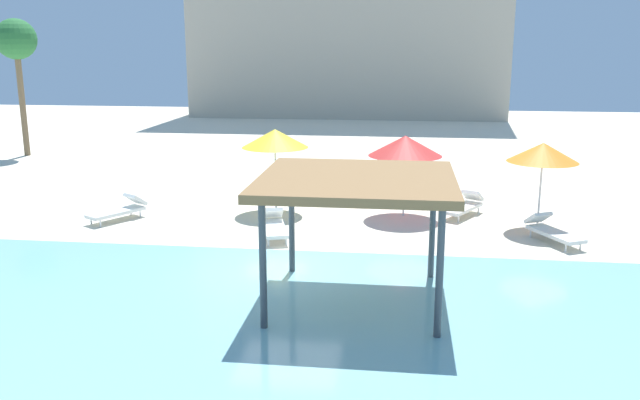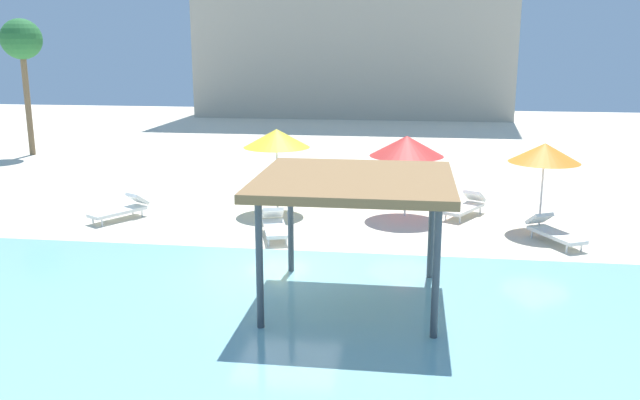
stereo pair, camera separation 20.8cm
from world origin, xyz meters
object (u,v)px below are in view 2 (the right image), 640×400
Objects in this scene: lounge_chair_3 at (466,206)px; palm_tree_0 at (22,43)px; beach_umbrella_red_0 at (407,146)px; beach_umbrella_yellow_1 at (277,138)px; lounge_chair_2 at (122,209)px; beach_umbrella_orange_4 at (545,153)px; lounge_chair_1 at (275,225)px; shade_pavilion at (355,185)px; lounge_chair_4 at (552,231)px.

palm_tree_0 reaches higher than lounge_chair_3.
beach_umbrella_red_0 is 0.40× the size of palm_tree_0.
beach_umbrella_yellow_1 reaches higher than lounge_chair_2.
beach_umbrella_orange_4 is 0.40× the size of palm_tree_0.
lounge_chair_1 is at bearing -31.07° from lounge_chair_3.
lounge_chair_2 is at bearing -169.91° from beach_umbrella_red_0.
beach_umbrella_orange_4 is 3.10m from lounge_chair_3.
shade_pavilion is at bearing -97.69° from beach_umbrella_red_0.
lounge_chair_1 is at bearing -80.22° from beach_umbrella_yellow_1.
lounge_chair_3 is at bearing 130.94° from lounge_chair_2.
lounge_chair_4 is at bearing -85.06° from beach_umbrella_orange_4.
beach_umbrella_yellow_1 is 1.05× the size of beach_umbrella_orange_4.
beach_umbrella_red_0 reaches higher than lounge_chair_3.
lounge_chair_1 is at bearing 107.75° from lounge_chair_2.
lounge_chair_1 and lounge_chair_4 have the same top height.
beach_umbrella_orange_4 is at bearing 86.53° from lounge_chair_1.
beach_umbrella_yellow_1 is at bearing 178.48° from beach_umbrella_red_0.
lounge_chair_2 is 10.77m from lounge_chair_3.
beach_umbrella_yellow_1 is 0.42× the size of palm_tree_0.
lounge_chair_4 is (0.11, -1.30, -1.95)m from beach_umbrella_orange_4.
beach_umbrella_yellow_1 is 1.38× the size of lounge_chair_3.
shade_pavilion reaches higher than lounge_chair_1.
beach_umbrella_yellow_1 is at bearing 172.00° from beach_umbrella_orange_4.
lounge_chair_2 is (-5.07, 1.20, 0.00)m from lounge_chair_1.
lounge_chair_1 and lounge_chair_3 have the same top height.
lounge_chair_2 is at bearing -160.11° from beach_umbrella_yellow_1.
beach_umbrella_orange_4 is at bearing 157.21° from lounge_chair_4.
shade_pavilion is 2.03× the size of lounge_chair_4.
beach_umbrella_orange_4 is at bearing 51.99° from shade_pavilion.
lounge_chair_2 is (-8.70, -1.55, -1.91)m from beach_umbrella_red_0.
lounge_chair_4 is at bearing -16.58° from beach_umbrella_yellow_1.
palm_tree_0 is (-22.13, 10.44, 3.07)m from beach_umbrella_orange_4.
lounge_chair_2 is 0.99× the size of lounge_chair_4.
lounge_chair_3 is (10.61, 1.84, 0.00)m from lounge_chair_2.
lounge_chair_4 is 25.64m from palm_tree_0.
beach_umbrella_yellow_1 is at bearing 173.43° from lounge_chair_1.
beach_umbrella_yellow_1 is 17.14m from palm_tree_0.
lounge_chair_2 is at bearing -119.68° from lounge_chair_1.
lounge_chair_3 is at bearing 146.77° from beach_umbrella_orange_4.
shade_pavilion is 2.00× the size of lounge_chair_1.
lounge_chair_2 is at bearing 143.21° from shade_pavilion.
palm_tree_0 reaches higher than shade_pavilion.
beach_umbrella_orange_4 reaches higher than lounge_chair_1.
lounge_chair_2 and lounge_chair_3 have the same top height.
lounge_chair_1 is at bearing -114.52° from lounge_chair_4.
lounge_chair_2 is at bearing -49.07° from palm_tree_0.
beach_umbrella_yellow_1 is (-3.13, 7.42, -0.15)m from shade_pavilion.
beach_umbrella_red_0 is at bearing 110.83° from lounge_chair_1.
beach_umbrella_orange_4 is 1.29× the size of lounge_chair_1.
lounge_chair_1 is at bearing 120.02° from shade_pavilion.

